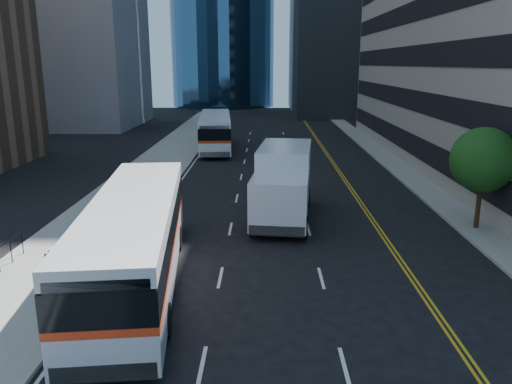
{
  "coord_description": "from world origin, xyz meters",
  "views": [
    {
      "loc": [
        -1.77,
        -16.27,
        8.24
      ],
      "look_at": [
        -2.13,
        4.74,
        2.8
      ],
      "focal_mm": 35.0,
      "sensor_mm": 36.0,
      "label": 1
    }
  ],
  "objects_px": {
    "box_truck": "(283,182)",
    "street_tree": "(484,160)",
    "bus_rear": "(215,130)",
    "bus_front": "(136,238)"
  },
  "relations": [
    {
      "from": "bus_front",
      "to": "bus_rear",
      "type": "distance_m",
      "value": 31.19
    },
    {
      "from": "bus_rear",
      "to": "box_truck",
      "type": "relative_size",
      "value": 1.6
    },
    {
      "from": "street_tree",
      "to": "bus_front",
      "type": "relative_size",
      "value": 0.37
    },
    {
      "from": "street_tree",
      "to": "bus_front",
      "type": "height_order",
      "value": "street_tree"
    },
    {
      "from": "street_tree",
      "to": "box_truck",
      "type": "xyz_separation_m",
      "value": [
        -9.74,
        1.93,
        -1.62
      ]
    },
    {
      "from": "box_truck",
      "to": "street_tree",
      "type": "bearing_deg",
      "value": -5.0
    },
    {
      "from": "street_tree",
      "to": "bus_front",
      "type": "distance_m",
      "value": 17.05
    },
    {
      "from": "street_tree",
      "to": "bus_rear",
      "type": "relative_size",
      "value": 0.38
    },
    {
      "from": "box_truck",
      "to": "bus_front",
      "type": "bearing_deg",
      "value": -118.12
    },
    {
      "from": "street_tree",
      "to": "bus_front",
      "type": "xyz_separation_m",
      "value": [
        -15.6,
        -6.66,
        -1.76
      ]
    }
  ]
}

